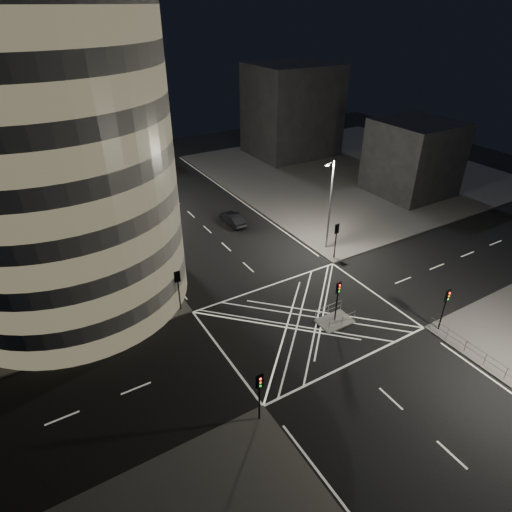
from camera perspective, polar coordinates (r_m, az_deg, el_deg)
ground at (r=37.83m, az=6.60°, el=-8.46°), size 120.00×120.00×0.00m
sidewalk_far_right at (r=72.84m, az=12.47°, el=11.04°), size 42.00×42.00×0.15m
central_island at (r=37.94m, az=10.42°, el=-8.54°), size 3.00×2.00×0.15m
building_right_far at (r=78.69m, az=4.78°, el=18.82°), size 14.00×12.00×15.00m
building_right_near at (r=64.90m, az=20.21°, el=12.22°), size 10.00×10.00×10.00m
building_far_end at (r=83.43m, az=-21.34°, el=18.61°), size 18.00×8.00×18.00m
tree_a at (r=37.78m, az=-14.29°, el=0.02°), size 4.89×4.89×7.74m
tree_b at (r=43.23m, az=-16.67°, el=2.79°), size 4.23×4.23×6.74m
tree_c at (r=48.41m, az=-18.73°, el=6.04°), size 4.02×4.02×7.02m
tree_d at (r=53.95m, az=-20.29°, el=8.10°), size 4.75×4.75×7.29m
tree_e at (r=59.72m, az=-21.50°, el=9.40°), size 4.22×4.22×6.43m
traffic_signal_fl at (r=37.52m, az=-10.37°, el=-3.62°), size 0.55×0.22×4.00m
traffic_signal_nl at (r=28.06m, az=0.45°, el=-17.30°), size 0.55×0.22×4.00m
traffic_signal_fr at (r=45.40m, az=10.66°, el=2.82°), size 0.55×0.22×4.00m
traffic_signal_nr at (r=37.96m, az=23.96°, el=-5.66°), size 0.55×0.22×4.00m
traffic_signal_island at (r=36.23m, az=10.84°, el=-5.06°), size 0.55×0.22×4.00m
street_lamp_left_near at (r=40.35m, az=-14.28°, el=2.85°), size 1.25×0.25×10.00m
street_lamp_left_far at (r=56.61m, az=-20.08°, el=10.09°), size 1.25×0.25×10.00m
street_lamp_right_far at (r=46.14m, az=9.82°, el=7.00°), size 1.25×0.25×10.00m
railing_near_right at (r=36.99m, az=29.27°, el=-12.70°), size 0.06×11.70×1.10m
railing_island_south at (r=37.05m, az=11.41°, el=-8.53°), size 2.80×0.06×1.10m
railing_island_north at (r=38.07m, az=9.64°, el=-7.09°), size 2.80×0.06×1.10m
sedan at (r=53.04m, az=-3.07°, el=4.97°), size 1.60×4.55×1.50m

